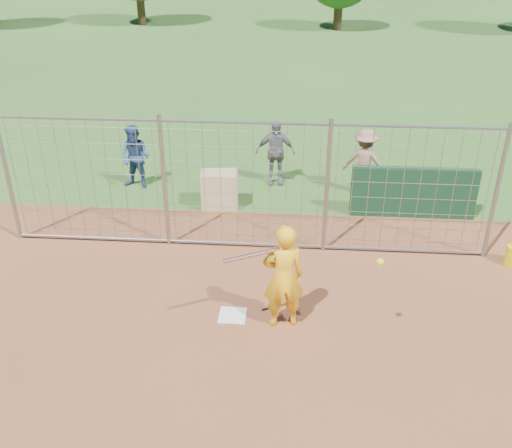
# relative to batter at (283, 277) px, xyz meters

# --- Properties ---
(ground) EXTENTS (100.00, 100.00, 0.00)m
(ground) POSITION_rel_batter_xyz_m (-0.80, 0.33, -0.87)
(ground) COLOR #2D591E
(ground) RESTS_ON ground
(home_plate) EXTENTS (0.43, 0.43, 0.02)m
(home_plate) POSITION_rel_batter_xyz_m (-0.80, 0.13, -0.86)
(home_plate) COLOR silver
(home_plate) RESTS_ON ground
(dugout_wall) EXTENTS (2.60, 0.20, 1.10)m
(dugout_wall) POSITION_rel_batter_xyz_m (2.60, 3.93, -0.32)
(dugout_wall) COLOR #11381E
(dugout_wall) RESTS_ON ground
(batter) EXTENTS (0.71, 0.55, 1.74)m
(batter) POSITION_rel_batter_xyz_m (0.00, 0.00, 0.00)
(batter) COLOR #F3AF15
(batter) RESTS_ON ground
(bystander_a) EXTENTS (0.85, 0.73, 1.51)m
(bystander_a) POSITION_rel_batter_xyz_m (-3.61, 4.98, -0.12)
(bystander_a) COLOR navy
(bystander_a) RESTS_ON ground
(bystander_b) EXTENTS (0.95, 0.46, 1.58)m
(bystander_b) POSITION_rel_batter_xyz_m (-0.38, 5.46, -0.08)
(bystander_b) COLOR slate
(bystander_b) RESTS_ON ground
(bystander_c) EXTENTS (1.10, 0.80, 1.53)m
(bystander_c) POSITION_rel_batter_xyz_m (1.67, 5.08, -0.10)
(bystander_c) COLOR #996753
(bystander_c) RESTS_ON ground
(equipment_bin) EXTENTS (0.86, 0.64, 0.80)m
(equipment_bin) POSITION_rel_batter_xyz_m (-1.53, 4.11, -0.47)
(equipment_bin) COLOR tan
(equipment_bin) RESTS_ON ground
(equipment_in_play) EXTENTS (2.22, 0.48, 0.18)m
(equipment_in_play) POSITION_rel_batter_xyz_m (-0.02, -0.31, 0.54)
(equipment_in_play) COLOR silver
(equipment_in_play) RESTS_ON ground
(backstop_fence) EXTENTS (9.08, 0.08, 2.60)m
(backstop_fence) POSITION_rel_batter_xyz_m (-0.80, 2.33, 0.39)
(backstop_fence) COLOR gray
(backstop_fence) RESTS_ON ground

